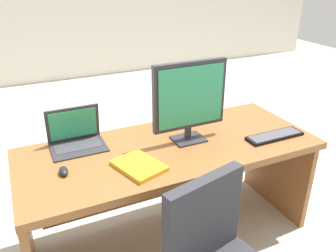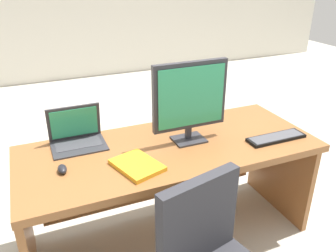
{
  "view_description": "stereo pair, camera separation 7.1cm",
  "coord_description": "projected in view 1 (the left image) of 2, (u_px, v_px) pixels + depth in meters",
  "views": [
    {
      "loc": [
        -0.82,
        -1.72,
        1.75
      ],
      "look_at": [
        0.0,
        0.04,
        0.84
      ],
      "focal_mm": 37.1,
      "sensor_mm": 36.0,
      "label": 1
    },
    {
      "loc": [
        -0.75,
        -1.74,
        1.75
      ],
      "look_at": [
        0.0,
        0.04,
        0.84
      ],
      "focal_mm": 37.1,
      "sensor_mm": 36.0,
      "label": 2
    }
  ],
  "objects": [
    {
      "name": "keyboard",
      "position": [
        275.0,
        136.0,
        2.26
      ],
      "size": [
        0.39,
        0.12,
        0.02
      ],
      "color": "black",
      "rests_on": "desk"
    },
    {
      "name": "monitor",
      "position": [
        190.0,
        98.0,
        2.11
      ],
      "size": [
        0.48,
        0.16,
        0.51
      ],
      "color": "#2D2D33",
      "rests_on": "desk"
    },
    {
      "name": "laptop",
      "position": [
        75.0,
        134.0,
        2.15
      ],
      "size": [
        0.33,
        0.25,
        0.24
      ],
      "color": "#2D2D33",
      "rests_on": "desk"
    },
    {
      "name": "ground",
      "position": [
        110.0,
        145.0,
        3.69
      ],
      "size": [
        12.0,
        12.0,
        0.0
      ],
      "primitive_type": "plane",
      "color": "#B7B2A3"
    },
    {
      "name": "mouse",
      "position": [
        64.0,
        171.0,
        1.86
      ],
      "size": [
        0.05,
        0.09,
        0.04
      ],
      "color": "black",
      "rests_on": "desk"
    },
    {
      "name": "desk_lamp",
      "position": [
        190.0,
        82.0,
        2.35
      ],
      "size": [
        0.12,
        0.15,
        0.41
      ],
      "color": "#2D2D33",
      "rests_on": "desk"
    },
    {
      "name": "book",
      "position": [
        139.0,
        166.0,
        1.92
      ],
      "size": [
        0.28,
        0.33,
        0.02
      ],
      "color": "orange",
      "rests_on": "desk"
    },
    {
      "name": "desk",
      "position": [
        168.0,
        167.0,
        2.27
      ],
      "size": [
        1.85,
        0.76,
        0.72
      ],
      "color": "brown",
      "rests_on": "ground"
    }
  ]
}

